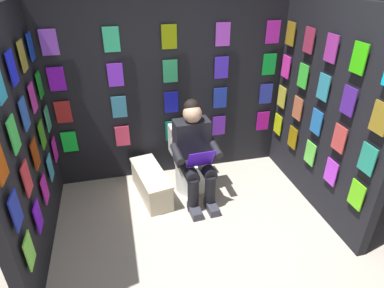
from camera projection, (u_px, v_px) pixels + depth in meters
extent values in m
plane|color=#B2A899|center=(215.00, 287.00, 2.81)|extent=(30.00, 30.00, 0.00)
cube|color=black|center=(170.00, 92.00, 3.95)|extent=(2.95, 0.10, 2.20)
cube|color=#14DE34|center=(70.00, 142.00, 3.86)|extent=(0.17, 0.01, 0.26)
cube|color=#E3385D|center=(123.00, 136.00, 3.99)|extent=(0.17, 0.01, 0.26)
cube|color=#0A976C|center=(172.00, 131.00, 4.12)|extent=(0.17, 0.01, 0.26)
cube|color=#6421B9|center=(219.00, 126.00, 4.24)|extent=(0.17, 0.01, 0.26)
cube|color=#AC1299|center=(263.00, 121.00, 4.37)|extent=(0.17, 0.01, 0.26)
cube|color=#AA1F20|center=(63.00, 112.00, 3.67)|extent=(0.17, 0.01, 0.26)
cube|color=teal|center=(119.00, 107.00, 3.80)|extent=(0.17, 0.01, 0.26)
cube|color=#111497|center=(171.00, 102.00, 3.93)|extent=(0.17, 0.01, 0.26)
cube|color=#1B32AC|center=(220.00, 98.00, 4.06)|extent=(0.17, 0.01, 0.26)
cube|color=#2732AD|center=(266.00, 94.00, 4.19)|extent=(0.17, 0.01, 0.26)
cube|color=#8311D0|center=(57.00, 79.00, 3.49)|extent=(0.17, 0.01, 0.26)
cube|color=#802BEE|center=(115.00, 75.00, 3.62)|extent=(0.17, 0.01, 0.26)
cube|color=#268D57|center=(170.00, 71.00, 3.75)|extent=(0.17, 0.01, 0.26)
cube|color=#4226D1|center=(221.00, 68.00, 3.88)|extent=(0.17, 0.01, 0.26)
cube|color=green|center=(269.00, 64.00, 4.01)|extent=(0.17, 0.01, 0.26)
cube|color=purple|center=(49.00, 42.00, 3.30)|extent=(0.17, 0.01, 0.26)
cube|color=#2DBA81|center=(111.00, 40.00, 3.43)|extent=(0.17, 0.01, 0.26)
cube|color=#7C8F08|center=(169.00, 37.00, 3.56)|extent=(0.17, 0.01, 0.26)
cube|color=#AC41D6|center=(223.00, 34.00, 3.69)|extent=(0.17, 0.01, 0.26)
cube|color=#B421B1|center=(273.00, 32.00, 3.82)|extent=(0.17, 0.01, 0.26)
cube|color=black|center=(325.00, 112.00, 3.40)|extent=(0.10, 1.91, 2.20)
cube|color=#B9D50F|center=(278.00, 124.00, 4.28)|extent=(0.01, 0.17, 0.26)
cube|color=#97740C|center=(293.00, 138.00, 3.95)|extent=(0.01, 0.17, 0.26)
cube|color=#67E04A|center=(310.00, 153.00, 3.62)|extent=(0.01, 0.17, 0.26)
cube|color=#C135EC|center=(331.00, 172.00, 3.29)|extent=(0.01, 0.17, 0.26)
cube|color=#61DB15|center=(356.00, 195.00, 2.96)|extent=(0.01, 0.17, 0.26)
cube|color=gold|center=(282.00, 97.00, 4.10)|extent=(0.01, 0.17, 0.26)
cube|color=#C36842|center=(297.00, 108.00, 3.77)|extent=(0.01, 0.17, 0.26)
cube|color=blue|center=(316.00, 122.00, 3.44)|extent=(0.01, 0.17, 0.26)
cube|color=#CC4241|center=(339.00, 139.00, 3.11)|extent=(0.01, 0.17, 0.26)
cube|color=teal|center=(367.00, 159.00, 2.78)|extent=(0.01, 0.17, 0.26)
cube|color=#E929AA|center=(286.00, 67.00, 3.91)|extent=(0.01, 0.17, 0.26)
cube|color=green|center=(303.00, 76.00, 3.58)|extent=(0.01, 0.17, 0.26)
cube|color=teal|center=(323.00, 87.00, 3.25)|extent=(0.01, 0.17, 0.26)
cube|color=#4C2295|center=(348.00, 101.00, 2.92)|extent=(0.01, 0.17, 0.26)
cube|color=olive|center=(380.00, 118.00, 2.59)|extent=(0.01, 0.17, 0.26)
cube|color=olive|center=(291.00, 34.00, 3.73)|extent=(0.01, 0.17, 0.26)
cube|color=#992948|center=(309.00, 40.00, 3.40)|extent=(0.01, 0.17, 0.26)
cube|color=#9C2D91|center=(331.00, 48.00, 3.07)|extent=(0.01, 0.17, 0.26)
cube|color=#35D10F|center=(359.00, 58.00, 2.74)|extent=(0.01, 0.17, 0.26)
cube|color=black|center=(22.00, 144.00, 2.79)|extent=(0.10, 1.91, 2.20)
cube|color=#78E144|center=(29.00, 251.00, 2.38)|extent=(0.01, 0.17, 0.26)
cube|color=#650FDD|center=(38.00, 216.00, 2.71)|extent=(0.01, 0.17, 0.26)
cube|color=#CD1EAF|center=(45.00, 189.00, 3.04)|extent=(0.01, 0.17, 0.26)
cube|color=#40A5CC|center=(50.00, 167.00, 3.37)|extent=(0.01, 0.17, 0.26)
cube|color=#E61FCB|center=(55.00, 149.00, 3.70)|extent=(0.01, 0.17, 0.26)
cube|color=#1626A9|center=(16.00, 210.00, 2.20)|extent=(0.01, 0.17, 0.26)
cube|color=red|center=(27.00, 178.00, 2.53)|extent=(0.01, 0.17, 0.26)
cube|color=#90300A|center=(35.00, 154.00, 2.86)|extent=(0.01, 0.17, 0.26)
cube|color=#3B8C1B|center=(42.00, 134.00, 3.19)|extent=(0.01, 0.17, 0.26)
cube|color=#38A47A|center=(48.00, 119.00, 3.52)|extent=(0.01, 0.17, 0.26)
cube|color=#AF4109|center=(0.00, 162.00, 2.01)|extent=(0.01, 0.17, 0.26)
cube|color=green|center=(14.00, 135.00, 2.34)|extent=(0.01, 0.17, 0.26)
cube|color=blue|center=(25.00, 114.00, 2.67)|extent=(0.01, 0.17, 0.26)
cube|color=#C330A5|center=(33.00, 97.00, 3.00)|extent=(0.01, 0.17, 0.26)
cube|color=#149A22|center=(40.00, 84.00, 3.33)|extent=(0.01, 0.17, 0.26)
cube|color=#1922F2|center=(12.00, 68.00, 2.49)|extent=(0.01, 0.17, 0.26)
cube|color=olive|center=(23.00, 56.00, 2.82)|extent=(0.01, 0.17, 0.26)
cube|color=#103ABB|center=(31.00, 46.00, 3.15)|extent=(0.01, 0.17, 0.26)
cylinder|color=white|center=(191.00, 175.00, 3.97)|extent=(0.38, 0.38, 0.40)
cylinder|color=white|center=(191.00, 160.00, 3.87)|extent=(0.41, 0.41, 0.02)
cube|color=white|center=(185.00, 138.00, 4.01)|extent=(0.39, 0.20, 0.36)
cylinder|color=white|center=(187.00, 141.00, 3.93)|extent=(0.39, 0.09, 0.39)
cube|color=black|center=(192.00, 141.00, 3.71)|extent=(0.41, 0.24, 0.52)
sphere|color=tan|center=(192.00, 114.00, 3.52)|extent=(0.21, 0.21, 0.21)
sphere|color=black|center=(191.00, 107.00, 3.51)|extent=(0.17, 0.17, 0.17)
cylinder|color=black|center=(205.00, 167.00, 3.69)|extent=(0.17, 0.41, 0.15)
cylinder|color=black|center=(188.00, 170.00, 3.64)|extent=(0.17, 0.41, 0.15)
cylinder|color=black|center=(210.00, 192.00, 3.65)|extent=(0.12, 0.12, 0.42)
cylinder|color=black|center=(193.00, 195.00, 3.60)|extent=(0.12, 0.12, 0.42)
cube|color=#33333D|center=(212.00, 207.00, 3.68)|extent=(0.13, 0.27, 0.09)
cube|color=#33333D|center=(195.00, 211.00, 3.63)|extent=(0.13, 0.27, 0.09)
cylinder|color=black|center=(215.00, 148.00, 3.63)|extent=(0.10, 0.31, 0.13)
cylinder|color=black|center=(177.00, 154.00, 3.52)|extent=(0.10, 0.31, 0.13)
cube|color=#3A12BE|center=(201.00, 159.00, 3.45)|extent=(0.31, 0.15, 0.23)
cube|color=beige|center=(151.00, 185.00, 3.87)|extent=(0.41, 0.80, 0.31)
cube|color=beige|center=(150.00, 173.00, 3.79)|extent=(0.43, 0.84, 0.03)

